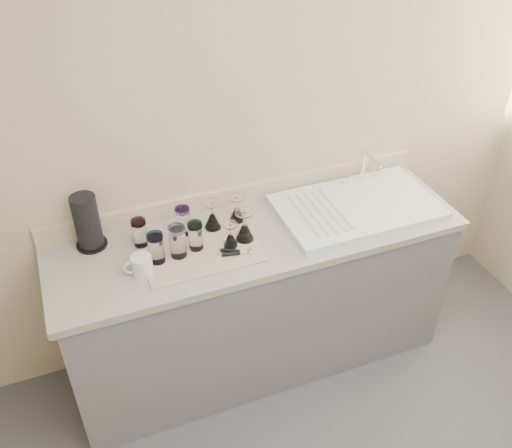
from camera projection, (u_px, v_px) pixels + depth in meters
name	position (u px, v px, depth m)	size (l,w,h in m)	color
room_envelope	(423.00, 297.00, 1.52)	(3.54, 3.50, 2.52)	#4A494E
counter_unit	(258.00, 299.00, 3.08)	(2.06, 0.62, 0.90)	slate
sink_unit	(357.00, 206.00, 2.96)	(0.82, 0.50, 0.22)	white
dish_towel	(199.00, 247.00, 2.71)	(0.55, 0.42, 0.01)	beige
tumbler_teal	(140.00, 232.00, 2.68)	(0.07, 0.07, 0.14)	white
tumbler_purple	(183.00, 221.00, 2.75)	(0.07, 0.07, 0.15)	white
tumbler_magenta	(156.00, 248.00, 2.58)	(0.08, 0.08, 0.15)	white
tumbler_blue	(178.00, 241.00, 2.61)	(0.08, 0.08, 0.16)	white
tumbler_lavender	(196.00, 236.00, 2.66)	(0.07, 0.07, 0.14)	white
goblet_back_left	(212.00, 219.00, 2.80)	(0.08, 0.08, 0.15)	white
goblet_back_right	(237.00, 212.00, 2.85)	(0.08, 0.08, 0.14)	white
goblet_front_left	(230.00, 238.00, 2.69)	(0.07, 0.07, 0.13)	white
goblet_front_right	(245.00, 230.00, 2.73)	(0.09, 0.09, 0.16)	white
can_opener	(237.00, 252.00, 2.66)	(0.15, 0.09, 0.02)	silver
white_mug	(141.00, 265.00, 2.54)	(0.13, 0.10, 0.10)	silver
paper_towel_roll	(87.00, 222.00, 2.65)	(0.15, 0.15, 0.28)	black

